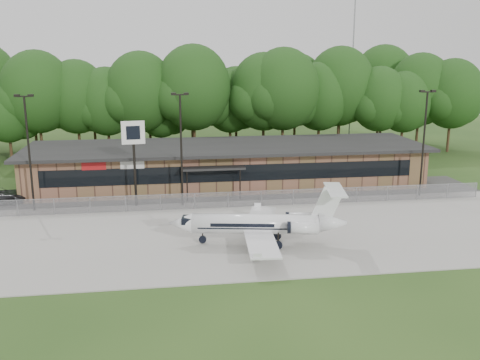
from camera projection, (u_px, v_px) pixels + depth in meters
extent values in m
plane|color=#224016|center=(273.00, 274.00, 33.68)|extent=(160.00, 160.00, 0.00)
cube|color=#9E9B93|center=(252.00, 233.00, 41.37)|extent=(64.00, 18.00, 0.08)
cube|color=#383835|center=(233.00, 195.00, 52.44)|extent=(50.00, 9.00, 0.06)
cube|color=brown|center=(227.00, 166.00, 56.31)|extent=(40.00, 10.00, 4.00)
cube|color=black|center=(233.00, 173.00, 51.41)|extent=(36.00, 0.08, 1.60)
cube|color=black|center=(227.00, 146.00, 55.33)|extent=(41.00, 11.50, 0.30)
cube|color=black|center=(213.00, 168.00, 50.41)|extent=(6.00, 1.60, 0.20)
cube|color=#B51618|center=(94.00, 166.00, 49.29)|extent=(2.20, 0.06, 0.70)
cube|color=silver|center=(132.00, 165.00, 49.78)|extent=(2.20, 0.06, 0.70)
cube|color=gray|center=(239.00, 200.00, 47.94)|extent=(46.00, 0.03, 1.50)
cube|color=gray|center=(239.00, 192.00, 47.77)|extent=(46.00, 0.04, 0.04)
cylinder|color=gray|center=(353.00, 60.00, 80.07)|extent=(0.20, 0.20, 25.00)
cylinder|color=black|center=(29.00, 156.00, 45.85)|extent=(0.18, 0.18, 10.00)
cube|color=black|center=(24.00, 96.00, 44.68)|extent=(1.20, 0.12, 0.12)
cube|color=black|center=(17.00, 96.00, 44.58)|extent=(0.45, 0.30, 0.22)
cube|color=black|center=(31.00, 95.00, 44.74)|extent=(0.45, 0.30, 0.22)
cylinder|color=black|center=(181.00, 152.00, 47.69)|extent=(0.18, 0.18, 10.00)
cube|color=black|center=(180.00, 95.00, 46.51)|extent=(1.20, 0.12, 0.12)
cube|color=black|center=(174.00, 94.00, 46.42)|extent=(0.45, 0.30, 0.22)
cube|color=black|center=(186.00, 94.00, 46.57)|extent=(0.45, 0.30, 0.22)
cylinder|color=black|center=(423.00, 145.00, 50.94)|extent=(0.18, 0.18, 10.00)
cube|color=black|center=(428.00, 92.00, 49.77)|extent=(1.20, 0.12, 0.12)
cube|color=black|center=(422.00, 91.00, 49.67)|extent=(0.45, 0.30, 0.22)
cube|color=black|center=(433.00, 91.00, 49.83)|extent=(0.45, 0.30, 0.22)
cylinder|color=white|center=(255.00, 225.00, 38.42)|extent=(9.19, 3.04, 1.45)
cone|color=white|center=(180.00, 224.00, 38.59)|extent=(2.04, 1.75, 1.45)
cone|color=white|center=(332.00, 224.00, 38.21)|extent=(2.22, 1.78, 1.45)
cube|color=white|center=(262.00, 245.00, 35.59)|extent=(2.93, 5.71, 0.11)
cube|color=white|center=(261.00, 218.00, 41.41)|extent=(2.93, 5.71, 0.11)
cylinder|color=white|center=(302.00, 229.00, 37.18)|extent=(2.11, 1.16, 0.82)
cylinder|color=white|center=(299.00, 219.00, 39.39)|extent=(2.11, 1.16, 0.82)
cube|color=white|center=(327.00, 206.00, 37.92)|extent=(2.22, 0.52, 2.73)
cube|color=white|center=(335.00, 191.00, 37.64)|extent=(1.90, 4.32, 0.09)
cube|color=black|center=(189.00, 221.00, 38.51)|extent=(1.09, 1.23, 0.45)
cube|color=black|center=(278.00, 241.00, 38.65)|extent=(1.10, 2.27, 0.64)
cylinder|color=black|center=(203.00, 240.00, 38.83)|extent=(0.63, 0.63, 0.20)
cylinder|color=black|center=(135.00, 167.00, 47.69)|extent=(0.24, 0.24, 7.41)
cube|color=silver|center=(133.00, 133.00, 46.98)|extent=(2.05, 0.44, 2.04)
cube|color=black|center=(133.00, 133.00, 46.86)|extent=(1.20, 0.16, 1.20)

